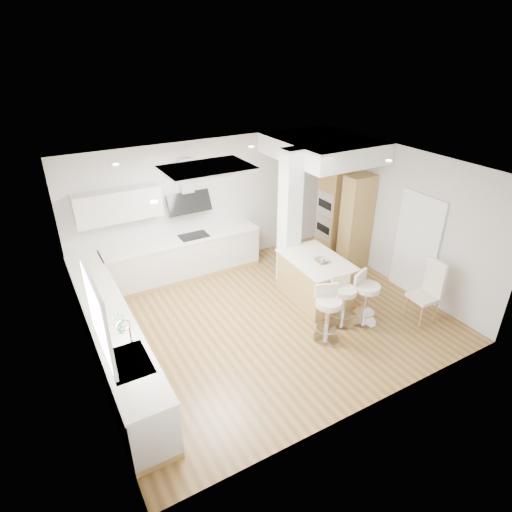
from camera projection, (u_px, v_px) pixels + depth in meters
ground at (268, 318)px, 7.87m from camera, size 6.00×6.00×0.00m
ceiling at (268, 318)px, 7.87m from camera, size 6.00×5.00×0.02m
wall_back at (209, 205)px, 9.16m from camera, size 6.00×0.04×2.80m
wall_left at (84, 298)px, 5.91m from camera, size 0.04×5.00×2.80m
wall_right at (397, 217)px, 8.55m from camera, size 0.04×5.00×2.80m
skylight at (207, 169)px, 6.72m from camera, size 4.10×2.10×0.06m
window_left at (97, 312)px, 5.10m from camera, size 0.06×1.28×1.07m
doorway_right at (416, 247)px, 8.26m from camera, size 0.05×1.00×2.10m
counter_left at (112, 337)px, 6.65m from camera, size 0.63×4.50×1.35m
counter_back at (175, 249)px, 8.87m from camera, size 3.62×0.63×2.50m
pillar at (290, 220)px, 8.42m from camera, size 0.35×0.35×2.80m
soffit at (322, 148)px, 8.68m from camera, size 1.78×2.20×0.40m
oven_column at (343, 216)px, 9.52m from camera, size 0.63×1.21×2.10m
peninsula at (315, 279)px, 8.26m from camera, size 1.01×1.48×0.95m
bar_stool_a at (328, 311)px, 7.09m from camera, size 0.58×0.58×1.01m
bar_stool_b at (343, 299)px, 7.48m from camera, size 0.46×0.46×0.95m
bar_stool_c at (366, 296)px, 7.51m from camera, size 0.58×0.58×1.00m
dining_chair at (429, 289)px, 7.62m from camera, size 0.47×0.47×1.15m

